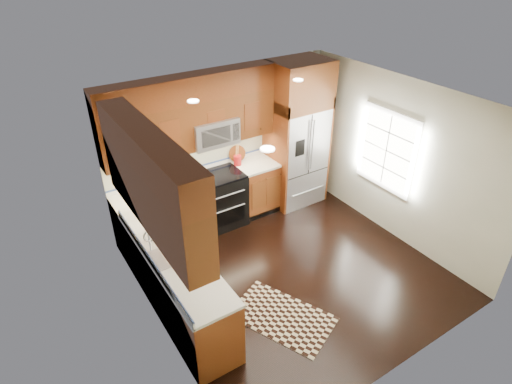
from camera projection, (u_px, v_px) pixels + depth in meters
ground at (290, 271)px, 6.39m from camera, size 4.00×4.00×0.00m
wall_back at (222, 144)px, 7.16m from camera, size 4.00×0.02×2.60m
wall_left at (152, 248)px, 4.79m from camera, size 0.02×4.00×2.60m
wall_right at (397, 160)px, 6.65m from camera, size 0.02×4.00×2.60m
window at (387, 150)px, 6.73m from camera, size 0.04×1.10×1.30m
base_cabinets at (187, 244)px, 6.23m from camera, size 2.85×3.00×0.90m
countertop at (190, 210)px, 6.14m from camera, size 2.86×3.01×0.04m
upper_cabinets at (176, 139)px, 5.59m from camera, size 2.85×3.00×1.15m
range at (220, 199)px, 7.23m from camera, size 0.76×0.67×0.95m
microwave at (213, 132)px, 6.71m from camera, size 0.76×0.40×0.42m
refrigerator at (297, 135)px, 7.49m from camera, size 0.98×0.75×2.60m
sink_faucet at (169, 251)px, 5.24m from camera, size 0.54×0.44×0.37m
rug at (282, 317)px, 5.62m from camera, size 1.24×1.50×0.01m
knife_block at (190, 172)px, 6.83m from camera, size 0.15×0.17×0.29m
utensil_crock at (237, 158)px, 7.23m from camera, size 0.16×0.16×0.37m
cutting_board at (237, 161)px, 7.41m from camera, size 0.35×0.35×0.02m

